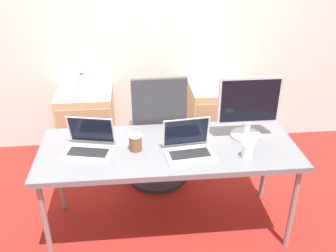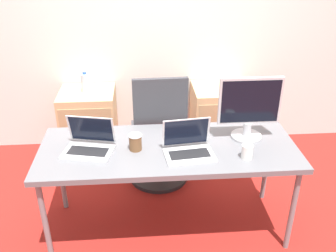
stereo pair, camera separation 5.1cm
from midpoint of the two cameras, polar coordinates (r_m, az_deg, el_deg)
name	(u,v)px [view 1 (the left image)]	position (r m, az deg, el deg)	size (l,w,h in m)	color
ground_plane	(168,225)	(3.12, -0.42, -14.87)	(14.00, 14.00, 0.00)	maroon
wall_back	(154,23)	(3.81, -2.52, 15.37)	(10.00, 0.05, 2.60)	silver
desk	(168,153)	(2.70, -0.47, -4.08)	(1.84, 0.72, 0.74)	slate
office_chair	(158,142)	(3.36, -2.03, -2.51)	(0.56, 0.57, 1.10)	#232326
cabinet_left	(87,125)	(3.89, -12.57, 0.15)	(0.54, 0.50, 0.71)	tan
cabinet_right	(215,119)	(3.94, 6.86, 1.02)	(0.54, 0.50, 0.71)	tan
water_bottle	(83,83)	(3.71, -13.27, 6.33)	(0.08, 0.08, 0.20)	silver
laptop_left	(89,145)	(2.67, -12.49, -2.87)	(0.38, 0.33, 0.23)	silver
laptop_right	(189,147)	(2.59, 2.60, -3.20)	(0.36, 0.28, 0.23)	silver
monitor	(249,108)	(2.76, 11.66, 2.75)	(0.45, 0.23, 0.47)	#B7B7BC
coffee_cup_white	(247,151)	(2.59, 11.45, -3.72)	(0.08, 0.08, 0.10)	white
coffee_cup_brown	(136,143)	(2.63, -5.52, -2.53)	(0.09, 0.09, 0.12)	brown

